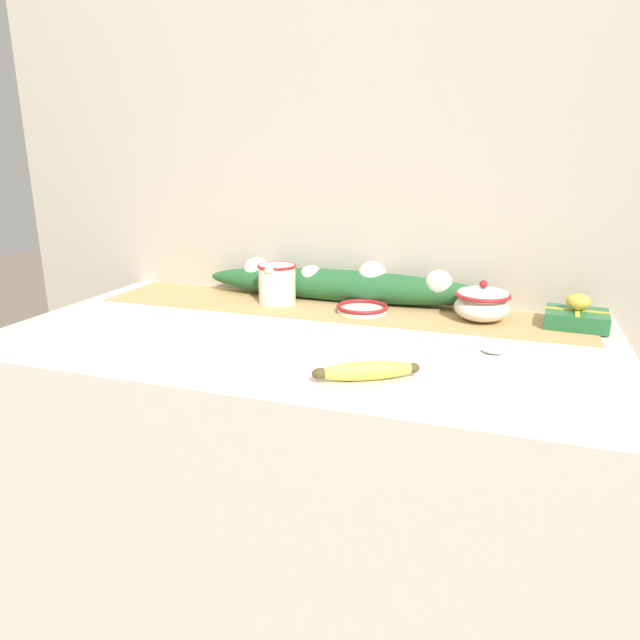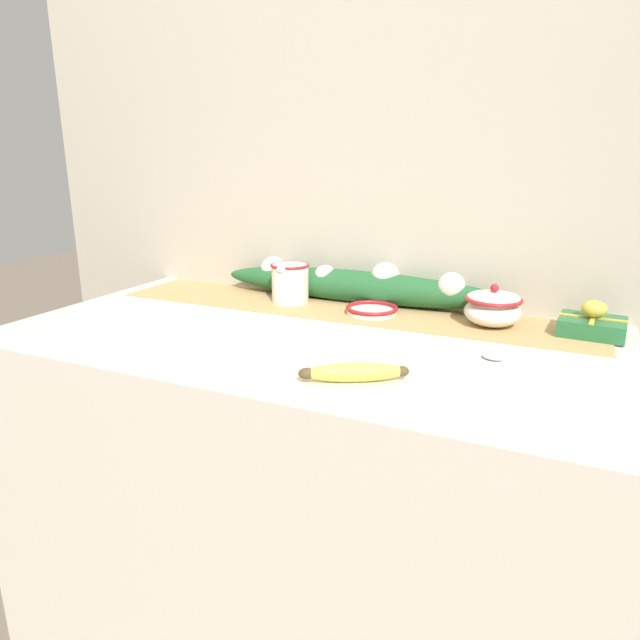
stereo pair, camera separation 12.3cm
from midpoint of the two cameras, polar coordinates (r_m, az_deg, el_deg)
countertop at (r=1.50m, az=1.22°, el=-18.21°), size 1.39×0.73×0.91m
back_wall at (r=1.60m, az=6.98°, el=12.32°), size 2.19×0.04×2.40m
table_runner at (r=1.51m, az=4.83°, el=1.08°), size 1.28×0.25×0.00m
cream_pitcher at (r=1.56m, az=-0.73°, el=3.84°), size 0.11×0.13×0.11m
sugar_bowl at (r=1.42m, az=19.31°, el=1.13°), size 0.13×0.13×0.10m
small_dish at (r=1.46m, az=7.61°, el=0.99°), size 0.13×0.13×0.02m
banana at (r=1.03m, az=6.84°, el=-5.29°), size 0.19×0.12×0.04m
spoon at (r=1.21m, az=19.20°, el=-3.48°), size 0.19×0.07×0.01m
gift_box at (r=1.44m, az=27.82°, el=-0.38°), size 0.15×0.13×0.08m
poinsettia_garland at (r=1.57m, az=5.86°, el=3.53°), size 0.81×0.10×0.11m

